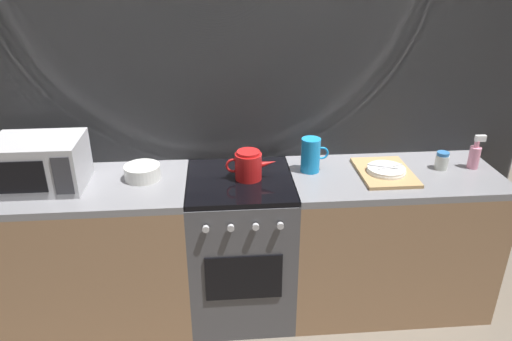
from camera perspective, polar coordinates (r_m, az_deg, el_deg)
The scene contains 12 objects.
ground_plane at distance 3.20m, azimuth -1.70°, elevation -15.65°, with size 8.00×8.00×0.00m, color #6B6054.
back_wall at distance 2.89m, azimuth -2.36°, elevation 7.15°, with size 3.60×0.05×2.40m.
counter_left at distance 3.03m, azimuth -19.30°, elevation -9.26°, with size 1.20×0.60×0.90m.
stove_unit at distance 2.93m, azimuth -1.81°, elevation -8.98°, with size 0.60×0.63×0.90m.
counter_right at distance 3.09m, azimuth 15.24°, elevation -7.88°, with size 1.20×0.60×0.90m.
microwave at distance 2.81m, azimuth -24.25°, elevation 0.78°, with size 0.46×0.35×0.27m.
kettle at distance 2.67m, azimuth -0.89°, elevation 0.62°, with size 0.28×0.15×0.17m.
mixing_bowl at distance 2.76m, azimuth -13.30°, elevation -0.18°, with size 0.20×0.20×0.08m, color silver.
pitcher at distance 2.78m, azimuth 6.51°, elevation 1.84°, with size 0.16×0.11×0.20m.
dish_pile at distance 2.85m, azimuth 15.06°, elevation -0.08°, with size 0.30×0.40×0.06m.
spice_jar at distance 3.01m, azimuth 21.16°, elevation 1.09°, with size 0.08×0.08×0.10m.
spray_bottle at distance 3.08m, azimuth 24.48°, elevation 1.66°, with size 0.08×0.06×0.20m.
Camera 1 is at (-0.11, -2.42, 2.09)m, focal length 33.77 mm.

